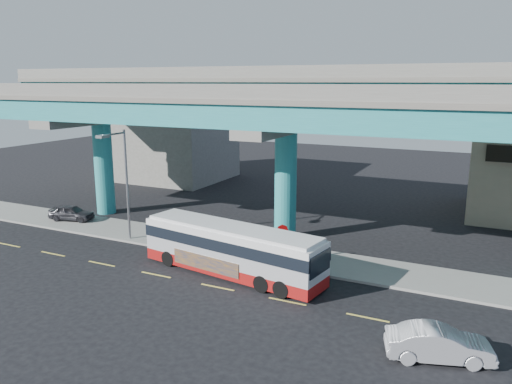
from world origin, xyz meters
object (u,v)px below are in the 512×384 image
at_px(stop_sign, 282,236).
at_px(sedan, 439,344).
at_px(transit_bus, 232,248).
at_px(street_lamp, 121,170).
at_px(parked_car, 71,213).

bearing_deg(stop_sign, sedan, -46.90).
bearing_deg(stop_sign, transit_bus, -139.38).
height_order(sedan, street_lamp, street_lamp).
xyz_separation_m(parked_car, stop_sign, (18.29, -1.49, 1.10)).
distance_m(street_lamp, stop_sign, 11.68).
height_order(transit_bus, parked_car, transit_bus).
bearing_deg(parked_car, stop_sign, -109.05).
distance_m(sedan, stop_sign, 11.74).
relative_size(street_lamp, stop_sign, 3.14).
xyz_separation_m(sedan, street_lamp, (-20.72, 6.06, 4.33)).
height_order(parked_car, stop_sign, stop_sign).
bearing_deg(stop_sign, parked_car, 163.99).
xyz_separation_m(transit_bus, parked_car, (-16.30, 4.04, -0.82)).
xyz_separation_m(sedan, stop_sign, (-9.50, 6.79, 1.17)).
bearing_deg(transit_bus, street_lamp, 177.68).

